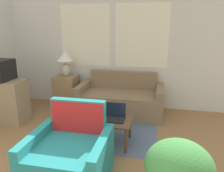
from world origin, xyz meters
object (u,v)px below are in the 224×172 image
(coffee_table, at_px, (101,121))
(potted_plant, at_px, (178,170))
(armchair, at_px, (71,157))
(table_lamp, at_px, (65,59))
(laptop, at_px, (115,116))
(cup_navy, at_px, (85,113))
(cup_yellow, at_px, (83,115))
(couch, at_px, (121,100))
(snack_bowl, at_px, (90,119))

(coffee_table, xyz_separation_m, potted_plant, (1.04, -1.13, 0.11))
(armchair, bearing_deg, table_lamp, 114.09)
(laptop, xyz_separation_m, potted_plant, (0.83, -1.13, 0.01))
(cup_navy, bearing_deg, coffee_table, -11.09)
(coffee_table, distance_m, cup_navy, 0.29)
(armchair, relative_size, potted_plant, 1.20)
(table_lamp, relative_size, potted_plant, 0.71)
(laptop, bearing_deg, potted_plant, -53.72)
(cup_yellow, bearing_deg, couch, 74.96)
(laptop, bearing_deg, armchair, -111.94)
(couch, height_order, cup_yellow, couch)
(table_lamp, bearing_deg, armchair, -65.91)
(cup_yellow, xyz_separation_m, potted_plant, (1.30, -1.08, 0.01))
(table_lamp, bearing_deg, potted_plant, -48.90)
(snack_bowl, relative_size, potted_plant, 0.23)
(couch, height_order, potted_plant, couch)
(potted_plant, bearing_deg, table_lamp, 131.10)
(snack_bowl, bearing_deg, table_lamp, 123.92)
(table_lamp, height_order, coffee_table, table_lamp)
(couch, relative_size, armchair, 1.91)
(couch, distance_m, cup_navy, 1.27)
(cup_navy, relative_size, cup_yellow, 0.70)
(snack_bowl, bearing_deg, cup_yellow, 144.29)
(table_lamp, height_order, laptop, table_lamp)
(armchair, bearing_deg, cup_yellow, 98.30)
(couch, xyz_separation_m, potted_plant, (0.95, -2.39, 0.20))
(coffee_table, relative_size, snack_bowl, 5.55)
(table_lamp, height_order, potted_plant, table_lamp)
(snack_bowl, bearing_deg, cup_navy, 126.76)
(armchair, relative_size, coffee_table, 0.94)
(table_lamp, relative_size, cup_navy, 7.22)
(armchair, bearing_deg, snack_bowl, 88.27)
(cup_navy, bearing_deg, armchair, -81.87)
(couch, xyz_separation_m, cup_navy, (-0.36, -1.21, 0.18))
(armchair, height_order, laptop, armchair)
(laptop, bearing_deg, couch, 95.32)
(couch, relative_size, laptop, 5.51)
(cup_yellow, bearing_deg, potted_plant, -39.76)
(couch, bearing_deg, table_lamp, 175.00)
(snack_bowl, bearing_deg, laptop, 24.69)
(laptop, distance_m, potted_plant, 1.40)
(table_lamp, height_order, snack_bowl, table_lamp)
(laptop, bearing_deg, cup_yellow, -174.00)
(coffee_table, bearing_deg, cup_navy, 168.91)
(laptop, xyz_separation_m, cup_navy, (-0.48, 0.05, -0.01))
(snack_bowl, height_order, potted_plant, potted_plant)
(armchair, relative_size, table_lamp, 1.68)
(couch, height_order, table_lamp, table_lamp)
(armchair, distance_m, laptop, 0.96)
(potted_plant, bearing_deg, couch, 111.61)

